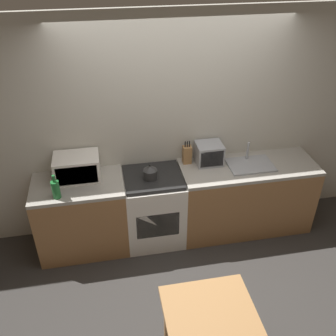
{
  "coord_description": "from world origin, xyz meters",
  "views": [
    {
      "loc": [
        -0.77,
        -2.8,
        3.24
      ],
      "look_at": [
        -0.15,
        0.52,
        1.05
      ],
      "focal_mm": 40.0,
      "sensor_mm": 36.0,
      "label": 1
    }
  ],
  "objects": [
    {
      "name": "kettle",
      "position": [
        -0.34,
        0.58,
        0.98
      ],
      "size": [
        0.16,
        0.16,
        0.18
      ],
      "color": "#2D2D2D",
      "rests_on": "stove_range"
    },
    {
      "name": "wall_back",
      "position": [
        0.0,
        0.96,
        1.3
      ],
      "size": [
        10.0,
        0.06,
        2.6
      ],
      "color": "beige",
      "rests_on": "ground_plane"
    },
    {
      "name": "dining_table",
      "position": [
        -0.12,
        -1.07,
        0.63
      ],
      "size": [
        0.7,
        0.58,
        0.76
      ],
      "color": "#9E7042",
      "rests_on": "ground_plane"
    },
    {
      "name": "stove_range",
      "position": [
        -0.3,
        0.62,
        0.45
      ],
      "size": [
        0.67,
        0.62,
        0.9
      ],
      "color": "silver",
      "rests_on": "ground_plane"
    },
    {
      "name": "knife_block",
      "position": [
        0.13,
        0.82,
        1.01
      ],
      "size": [
        0.1,
        0.09,
        0.28
      ],
      "color": "#9E7042",
      "rests_on": "counter_right_run"
    },
    {
      "name": "microwave",
      "position": [
        -1.11,
        0.73,
        1.04
      ],
      "size": [
        0.49,
        0.34,
        0.27
      ],
      "color": "silver",
      "rests_on": "counter_left_run"
    },
    {
      "name": "counter_right_run",
      "position": [
        0.83,
        0.62,
        0.45
      ],
      "size": [
        1.6,
        0.62,
        0.9
      ],
      "color": "olive",
      "rests_on": "ground_plane"
    },
    {
      "name": "counter_left_run",
      "position": [
        -1.13,
        0.62,
        0.45
      ],
      "size": [
        0.99,
        0.62,
        0.9
      ],
      "color": "olive",
      "rests_on": "ground_plane"
    },
    {
      "name": "ground_plane",
      "position": [
        0.0,
        0.0,
        0.0
      ],
      "size": [
        16.0,
        16.0,
        0.0
      ],
      "primitive_type": "plane",
      "color": "#33302D"
    },
    {
      "name": "sink_basin",
      "position": [
        0.84,
        0.62,
        0.92
      ],
      "size": [
        0.52,
        0.36,
        0.24
      ],
      "color": "#999BA0",
      "rests_on": "counter_right_run"
    },
    {
      "name": "bottle",
      "position": [
        -1.32,
        0.41,
        1.0
      ],
      "size": [
        0.08,
        0.08,
        0.27
      ],
      "color": "#1E662D",
      "rests_on": "counter_left_run"
    },
    {
      "name": "toaster_oven",
      "position": [
        0.38,
        0.77,
        1.02
      ],
      "size": [
        0.3,
        0.26,
        0.25
      ],
      "color": "#999BA0",
      "rests_on": "counter_right_run"
    }
  ]
}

